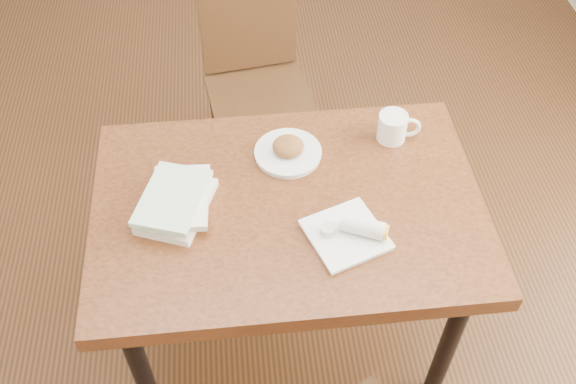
{
  "coord_description": "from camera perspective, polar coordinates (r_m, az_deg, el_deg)",
  "views": [
    {
      "loc": [
        -0.13,
        -1.26,
        2.24
      ],
      "look_at": [
        0.0,
        0.0,
        0.8
      ],
      "focal_mm": 40.0,
      "sensor_mm": 36.0,
      "label": 1
    }
  ],
  "objects": [
    {
      "name": "chair_far",
      "position": [
        2.74,
        -2.91,
        10.63
      ],
      "size": [
        0.48,
        0.48,
        0.95
      ],
      "color": "#402812",
      "rests_on": "ground"
    },
    {
      "name": "plate_scone",
      "position": [
        2.07,
        0.01,
        3.71
      ],
      "size": [
        0.22,
        0.22,
        0.07
      ],
      "color": "white",
      "rests_on": "table"
    },
    {
      "name": "plate_burrito",
      "position": [
        1.86,
        5.66,
        -3.57
      ],
      "size": [
        0.27,
        0.27,
        0.07
      ],
      "color": "white",
      "rests_on": "table"
    },
    {
      "name": "table",
      "position": [
        2.02,
        0.0,
        -2.53
      ],
      "size": [
        1.19,
        0.81,
        0.75
      ],
      "color": "brown",
      "rests_on": "ground"
    },
    {
      "name": "book_stack",
      "position": [
        1.94,
        -9.87,
        -0.81
      ],
      "size": [
        0.26,
        0.3,
        0.07
      ],
      "color": "white",
      "rests_on": "table"
    },
    {
      "name": "ground",
      "position": [
        2.57,
        0.0,
        -11.93
      ],
      "size": [
        4.0,
        5.0,
        0.01
      ],
      "primitive_type": "cube",
      "color": "#472814",
      "rests_on": "ground"
    },
    {
      "name": "coffee_mug",
      "position": [
        2.14,
        9.38,
        5.76
      ],
      "size": [
        0.14,
        0.1,
        0.1
      ],
      "color": "white",
      "rests_on": "table"
    }
  ]
}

